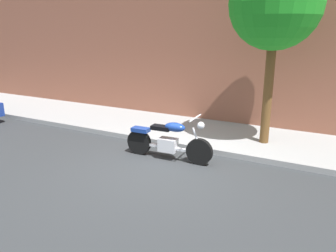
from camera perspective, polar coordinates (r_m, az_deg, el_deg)
ground_plane at (r=7.47m, az=-1.81°, el=-7.49°), size 60.00×60.00×0.00m
sidewalk at (r=9.82m, az=6.27°, el=-1.29°), size 23.42×2.72×0.14m
motorcycle at (r=7.88m, az=-0.00°, el=-2.63°), size 2.24×0.70×1.13m
street_tree at (r=8.73m, az=18.22°, el=19.46°), size 2.23×2.23×4.76m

